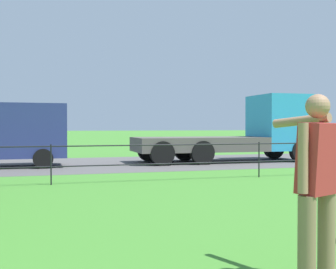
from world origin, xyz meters
TOP-DOWN VIEW (x-y plane):
  - street_strip at (0.00, 20.12)m, footprint 80.00×6.95m
  - park_fence at (0.00, 14.48)m, footprint 34.21×0.04m
  - person_thrower at (2.11, 6.84)m, footprint 0.48×0.86m
  - flatbed_truck_left at (8.05, 19.72)m, footprint 7.32×2.49m

SIDE VIEW (x-z plane):
  - street_strip at x=0.00m, z-range 0.00..0.01m
  - park_fence at x=0.00m, z-range 0.18..1.18m
  - person_thrower at x=2.11m, z-range 0.07..1.80m
  - flatbed_truck_left at x=8.05m, z-range -0.16..2.59m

